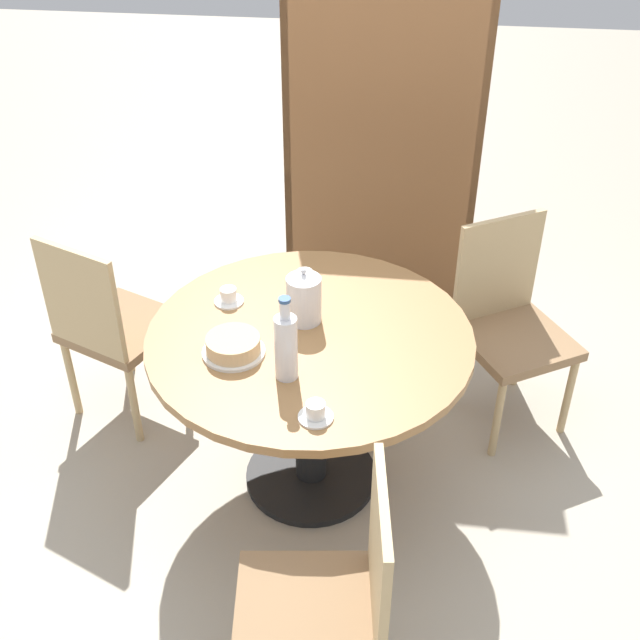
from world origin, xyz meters
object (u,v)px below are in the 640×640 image
object	(u,v)px
chair_b	(330,603)
cake_main	(233,346)
chair_a	(110,324)
water_bottle	(286,345)
cup_b	(229,297)
bookshelf	(382,135)
coffee_pot	(304,298)
cup_a	(305,279)
chair_c	(509,322)
cup_c	(316,412)

from	to	relation	value
chair_b	cake_main	world-z (taller)	chair_b
chair_a	water_bottle	xyz separation A→B (m)	(0.85, -0.56, 0.38)
cup_b	water_bottle	bearing A→B (deg)	-54.95
bookshelf	coffee_pot	distance (m)	1.40
chair_a	cake_main	size ratio (longest dim) A/B	4.14
bookshelf	cup_b	xyz separation A→B (m)	(-0.50, -1.30, -0.15)
bookshelf	cup_a	bearing A→B (deg)	78.49
chair_b	chair_c	xyz separation A→B (m)	(0.60, 1.47, 0.00)
water_bottle	cup_c	xyz separation A→B (m)	(0.12, -0.20, -0.10)
chair_a	chair_c	size ratio (longest dim) A/B	1.00
chair_b	bookshelf	distance (m)	2.44
bookshelf	water_bottle	world-z (taller)	bookshelf
bookshelf	water_bottle	size ratio (longest dim) A/B	6.07
water_bottle	cup_b	xyz separation A→B (m)	(-0.29, 0.41, -0.10)
chair_c	cup_b	world-z (taller)	chair_c
coffee_pot	cup_b	world-z (taller)	coffee_pot
chair_c	cup_a	bearing A→B (deg)	163.13
chair_b	chair_c	bearing A→B (deg)	150.68
chair_c	bookshelf	world-z (taller)	bookshelf
chair_a	cup_c	world-z (taller)	chair_a
cup_b	cup_c	xyz separation A→B (m)	(0.41, -0.61, 0.00)
chair_b	cup_b	distance (m)	1.25
cup_a	cup_b	xyz separation A→B (m)	(-0.27, -0.16, 0.00)
chair_b	cup_b	size ratio (longest dim) A/B	8.05
cup_c	cup_b	bearing A→B (deg)	124.11
cup_a	cup_b	distance (m)	0.32
chair_b	cup_c	world-z (taller)	chair_b
coffee_pot	chair_b	bearing A→B (deg)	-78.05
chair_b	cup_a	size ratio (longest dim) A/B	8.05
chair_c	chair_a	bearing A→B (deg)	157.27
chair_a	water_bottle	size ratio (longest dim) A/B	2.91
water_bottle	cup_b	distance (m)	0.52
chair_a	cup_c	distance (m)	1.26
cup_b	coffee_pot	bearing A→B (deg)	-15.01
bookshelf	cake_main	world-z (taller)	bookshelf
cake_main	cup_b	bearing A→B (deg)	105.26
water_bottle	cup_a	xyz separation A→B (m)	(-0.02, 0.58, -0.10)
chair_b	coffee_pot	size ratio (longest dim) A/B	4.15
chair_a	chair_c	distance (m)	1.69
chair_c	bookshelf	xyz separation A→B (m)	(-0.62, 0.93, 0.43)
chair_a	cup_b	bearing A→B (deg)	-171.18
bookshelf	cake_main	size ratio (longest dim) A/B	8.65
chair_b	coffee_pot	distance (m)	1.10
chair_a	cup_c	xyz separation A→B (m)	(0.98, -0.75, 0.28)
bookshelf	cake_main	distance (m)	1.68
bookshelf	cake_main	bearing A→B (deg)	75.54
cake_main	water_bottle	bearing A→B (deg)	-26.01
cake_main	coffee_pot	bearing A→B (deg)	47.01
chair_b	cake_main	distance (m)	0.94
chair_c	cup_a	world-z (taller)	chair_c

